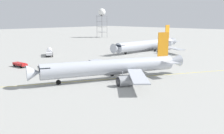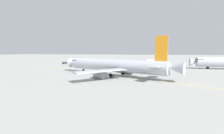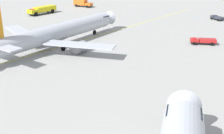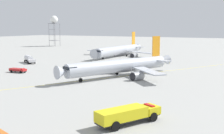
# 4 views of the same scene
# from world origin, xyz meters

# --- Properties ---
(ground_plane) EXTENTS (600.00, 600.00, 0.00)m
(ground_plane) POSITION_xyz_m (0.00, 0.00, 0.00)
(ground_plane) COLOR #9E9E99
(airliner_main) EXTENTS (38.02, 29.46, 11.48)m
(airliner_main) POSITION_xyz_m (2.17, 0.50, 2.98)
(airliner_main) COLOR #B2B7C1
(airliner_main) RESTS_ON ground_plane
(airliner_secondary) EXTENTS (42.89, 37.76, 11.93)m
(airliner_secondary) POSITION_xyz_m (-47.45, -25.11, 2.75)
(airliner_secondary) COLOR #B2B7C1
(airliner_secondary) RESTS_ON ground_plane
(fuel_tanker_truck) EXTENTS (7.03, 9.20, 2.87)m
(fuel_tanker_truck) POSITION_xyz_m (-8.77, -45.42, 1.59)
(fuel_tanker_truck) COLOR #232326
(fuel_tanker_truck) RESTS_ON ground_plane
(ops_pickup_truck) EXTENTS (2.53, 5.77, 1.41)m
(ops_pickup_truck) POSITION_xyz_m (10.69, -31.26, 0.81)
(ops_pickup_truck) COLOR #232326
(ops_pickup_truck) RESTS_ON ground_plane
(radar_tower) EXTENTS (6.41, 6.41, 22.21)m
(radar_tower) POSITION_xyz_m (-91.49, -100.81, 18.15)
(radar_tower) COLOR slate
(radar_tower) RESTS_ON ground_plane
(taxiway_centreline) EXTENTS (114.83, 62.87, 0.01)m
(taxiway_centreline) POSITION_xyz_m (-0.99, 1.65, 0.00)
(taxiway_centreline) COLOR yellow
(taxiway_centreline) RESTS_ON ground_plane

